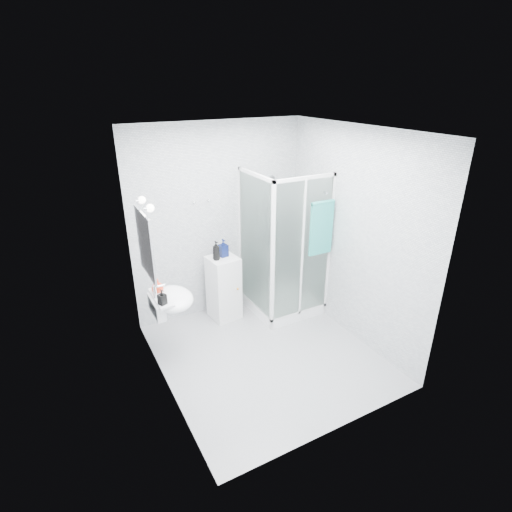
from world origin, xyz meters
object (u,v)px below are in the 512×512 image
soap_dispenser_orange (157,286)px  shampoo_bottle_a (216,251)px  shampoo_bottle_b (223,248)px  soap_dispenser_black (162,297)px  hand_towel (321,227)px  storage_cabinet (224,288)px  wall_basin (170,300)px  shower_enclosure (281,283)px

soap_dispenser_orange → shampoo_bottle_a: bearing=26.4°
shampoo_bottle_b → soap_dispenser_black: 1.31m
hand_towel → shampoo_bottle_a: 1.38m
storage_cabinet → soap_dispenser_black: size_ratio=5.30×
shampoo_bottle_a → hand_towel: bearing=-28.5°
storage_cabinet → soap_dispenser_black: (-1.02, -0.73, 0.50)m
wall_basin → hand_towel: (1.98, -0.09, 0.55)m
hand_towel → soap_dispenser_orange: size_ratio=4.18×
shampoo_bottle_a → soap_dispenser_black: bearing=-142.3°
shampoo_bottle_b → hand_towel: bearing=-33.7°
shampoo_bottle_b → soap_dispenser_orange: 1.15m
hand_towel → soap_dispenser_black: bearing=-177.8°
storage_cabinet → hand_towel: hand_towel is taller
shower_enclosure → storage_cabinet: 0.80m
shower_enclosure → shampoo_bottle_b: bearing=157.7°
soap_dispenser_black → shampoo_bottle_a: bearing=37.7°
wall_basin → soap_dispenser_orange: 0.21m
shower_enclosure → hand_towel: (0.33, -0.40, 0.90)m
shower_enclosure → shampoo_bottle_b: 0.96m
wall_basin → storage_cabinet: size_ratio=0.63×
soap_dispenser_orange → soap_dispenser_black: same height
shampoo_bottle_a → shampoo_bottle_b: size_ratio=1.08×
storage_cabinet → wall_basin: bearing=-153.6°
shampoo_bottle_a → soap_dispenser_orange: shampoo_bottle_a is taller
hand_towel → shampoo_bottle_b: (-1.05, 0.70, -0.34)m
shampoo_bottle_b → wall_basin: bearing=-146.7°
shampoo_bottle_b → soap_dispenser_black: size_ratio=1.40×
shower_enclosure → soap_dispenser_orange: 1.83m
hand_towel → soap_dispenser_orange: bearing=174.8°
wall_basin → shampoo_bottle_a: shampoo_bottle_a is taller
soap_dispenser_orange → shower_enclosure: bearing=6.9°
wall_basin → soap_dispenser_orange: (-0.10, 0.11, 0.15)m
soap_dispenser_orange → soap_dispenser_black: size_ratio=1.00×
storage_cabinet → soap_dispenser_orange: soap_dispenser_orange is taller
hand_towel → shampoo_bottle_a: (-1.18, 0.64, -0.33)m
shower_enclosure → soap_dispenser_orange: size_ratio=11.85×
wall_basin → shampoo_bottle_a: bearing=34.5°
shower_enclosure → soap_dispenser_orange: (-1.75, -0.21, 0.50)m
shower_enclosure → hand_towel: size_ratio=2.83×
hand_towel → shampoo_bottle_b: bearing=146.3°
shampoo_bottle_a → shampoo_bottle_b: 0.14m
wall_basin → shampoo_bottle_b: (0.93, 0.61, 0.22)m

